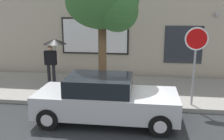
# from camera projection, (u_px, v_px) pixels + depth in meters

# --- Properties ---
(ground_plane) EXTENTS (60.00, 60.00, 0.00)m
(ground_plane) POSITION_uv_depth(u_px,v_px,m) (121.00, 122.00, 7.95)
(ground_plane) COLOR #282B2D
(sidewalk) EXTENTS (20.00, 4.00, 0.15)m
(sidewalk) POSITION_uv_depth(u_px,v_px,m) (128.00, 90.00, 10.82)
(sidewalk) COLOR gray
(sidewalk) RESTS_ON ground
(building_facade) EXTENTS (20.00, 0.67, 7.00)m
(building_facade) POSITION_uv_depth(u_px,v_px,m) (133.00, 6.00, 12.42)
(building_facade) COLOR #B2A893
(building_facade) RESTS_ON ground
(parked_car) EXTENTS (4.28, 1.80, 1.43)m
(parked_car) POSITION_uv_depth(u_px,v_px,m) (105.00, 99.00, 7.86)
(parked_car) COLOR #B7BABF
(parked_car) RESTS_ON ground
(pedestrian_with_umbrella) EXTENTS (0.99, 0.99, 2.00)m
(pedestrian_with_umbrella) POSITION_uv_depth(u_px,v_px,m) (53.00, 48.00, 11.02)
(pedestrian_with_umbrella) COLOR black
(pedestrian_with_umbrella) RESTS_ON sidewalk
(street_tree) EXTENTS (2.56, 2.17, 4.46)m
(street_tree) POSITION_uv_depth(u_px,v_px,m) (105.00, 4.00, 8.81)
(street_tree) COLOR #4C3823
(street_tree) RESTS_ON sidewalk
(stop_sign) EXTENTS (0.76, 0.10, 2.68)m
(stop_sign) POSITION_uv_depth(u_px,v_px,m) (196.00, 51.00, 8.48)
(stop_sign) COLOR gray
(stop_sign) RESTS_ON sidewalk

